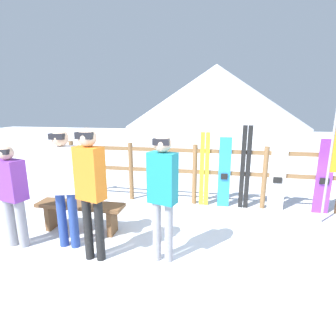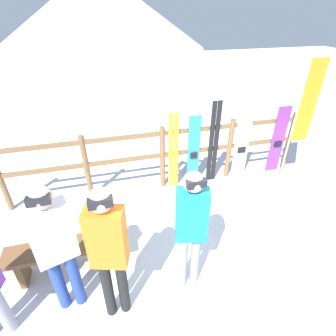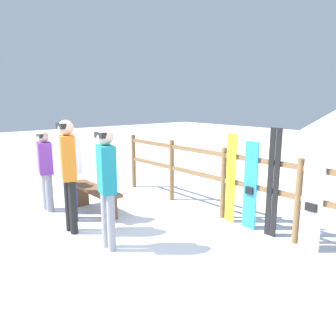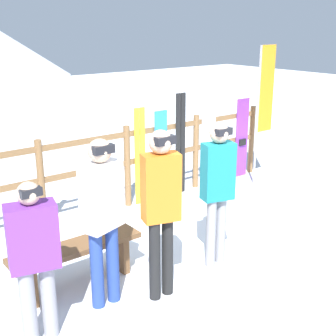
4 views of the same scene
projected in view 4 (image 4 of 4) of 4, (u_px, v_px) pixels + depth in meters
ground_plane at (222, 255)px, 5.92m from camera, size 40.00×40.00×0.00m
fence at (127, 159)px, 7.31m from camera, size 5.81×0.10×1.30m
bench at (77, 255)px, 5.14m from camera, size 1.49×0.36×0.50m
person_teal at (218, 182)px, 5.40m from camera, size 0.41×0.29×1.75m
person_orange at (161, 200)px, 4.73m from camera, size 0.42×0.31×1.83m
person_white at (103, 211)px, 4.61m from camera, size 0.46×0.34×1.77m
person_purple at (34, 253)px, 4.10m from camera, size 0.48×0.34×1.55m
ski_pair_yellow at (140, 157)px, 7.38m from camera, size 0.19×0.02×1.57m
snowboard_blue at (161, 156)px, 7.64m from camera, size 0.24×0.06×1.47m
ski_pair_black at (180, 144)px, 7.85m from camera, size 0.19×0.02×1.72m
snowboard_white at (208, 147)px, 8.26m from camera, size 0.31×0.06×1.43m
snowboard_purple at (242, 138)px, 8.75m from camera, size 0.30×0.06×1.49m
rental_flag at (263, 100)px, 8.17m from camera, size 0.40×0.04×2.45m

